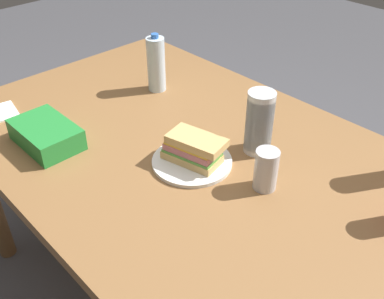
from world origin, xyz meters
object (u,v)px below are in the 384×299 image
object	(u,v)px
sandwich	(193,149)
chip_bag	(46,134)
water_bottle_tall	(156,64)
soda_can_silver	(266,170)
paper_plate	(192,161)
plastic_cup_stack	(259,123)
dining_table	(177,163)

from	to	relation	value
sandwich	chip_bag	world-z (taller)	sandwich
water_bottle_tall	soda_can_silver	xyz separation A→B (m)	(0.66, -0.16, -0.04)
paper_plate	plastic_cup_stack	xyz separation A→B (m)	(0.09, 0.19, 0.10)
water_bottle_tall	dining_table	bearing A→B (deg)	-30.06
dining_table	paper_plate	xyz separation A→B (m)	(0.12, -0.04, 0.09)
soda_can_silver	paper_plate	bearing A→B (deg)	-161.98
dining_table	plastic_cup_stack	world-z (taller)	plastic_cup_stack
plastic_cup_stack	soda_can_silver	bearing A→B (deg)	-43.32
plastic_cup_stack	chip_bag	bearing A→B (deg)	-136.41
dining_table	sandwich	bearing A→B (deg)	-18.26
dining_table	chip_bag	distance (m)	0.43
water_bottle_tall	plastic_cup_stack	xyz separation A→B (m)	(0.53, -0.04, -0.00)
water_bottle_tall	plastic_cup_stack	bearing A→B (deg)	-3.80
paper_plate	soda_can_silver	xyz separation A→B (m)	(0.22, 0.07, 0.06)
water_bottle_tall	soda_can_silver	world-z (taller)	water_bottle_tall
dining_table	water_bottle_tall	xyz separation A→B (m)	(-0.32, 0.19, 0.19)
water_bottle_tall	plastic_cup_stack	size ratio (longest dim) A/B	1.09
soda_can_silver	sandwich	bearing A→B (deg)	-162.37
plastic_cup_stack	water_bottle_tall	bearing A→B (deg)	176.20
dining_table	sandwich	xyz separation A→B (m)	(0.12, -0.04, 0.14)
plastic_cup_stack	sandwich	bearing A→B (deg)	-114.49
chip_bag	sandwich	bearing A→B (deg)	33.61
chip_bag	plastic_cup_stack	size ratio (longest dim) A/B	1.13
paper_plate	chip_bag	xyz separation A→B (m)	(-0.39, -0.26, 0.03)
plastic_cup_stack	soda_can_silver	xyz separation A→B (m)	(0.13, -0.12, -0.04)
paper_plate	plastic_cup_stack	size ratio (longest dim) A/B	1.19
sandwich	dining_table	bearing A→B (deg)	161.74
water_bottle_tall	soda_can_silver	bearing A→B (deg)	-13.44
plastic_cup_stack	soda_can_silver	distance (m)	0.18
paper_plate	sandwich	distance (m)	0.05
dining_table	water_bottle_tall	world-z (taller)	water_bottle_tall
paper_plate	sandwich	bearing A→B (deg)	39.86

